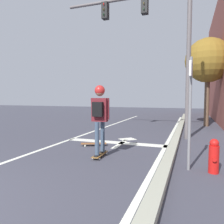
{
  "coord_description": "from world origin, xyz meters",
  "views": [
    {
      "loc": [
        3.71,
        -1.07,
        1.54
      ],
      "look_at": [
        1.07,
        6.15,
        1.0
      ],
      "focal_mm": 34.84,
      "sensor_mm": 36.0,
      "label": 1
    }
  ],
  "objects_px": {
    "skateboard": "(100,154)",
    "fire_hydrant": "(214,156)",
    "spare_skateboard": "(94,144)",
    "street_sign_post": "(190,97)",
    "roadside_tree": "(208,61)",
    "traffic_signal_mast": "(154,30)",
    "skater": "(100,110)"
  },
  "relations": [
    {
      "from": "traffic_signal_mast",
      "to": "roadside_tree",
      "type": "height_order",
      "value": "traffic_signal_mast"
    },
    {
      "from": "fire_hydrant",
      "to": "skater",
      "type": "bearing_deg",
      "value": 173.78
    },
    {
      "from": "skater",
      "to": "roadside_tree",
      "type": "relative_size",
      "value": 0.38
    },
    {
      "from": "spare_skateboard",
      "to": "street_sign_post",
      "type": "distance_m",
      "value": 3.47
    },
    {
      "from": "street_sign_post",
      "to": "roadside_tree",
      "type": "distance_m",
      "value": 7.84
    },
    {
      "from": "skateboard",
      "to": "traffic_signal_mast",
      "type": "distance_m",
      "value": 5.23
    },
    {
      "from": "spare_skateboard",
      "to": "traffic_signal_mast",
      "type": "relative_size",
      "value": 0.14
    },
    {
      "from": "fire_hydrant",
      "to": "spare_skateboard",
      "type": "bearing_deg",
      "value": 157.13
    },
    {
      "from": "traffic_signal_mast",
      "to": "roadside_tree",
      "type": "bearing_deg",
      "value": 62.09
    },
    {
      "from": "skater",
      "to": "spare_skateboard",
      "type": "bearing_deg",
      "value": 121.66
    },
    {
      "from": "traffic_signal_mast",
      "to": "street_sign_post",
      "type": "distance_m",
      "value": 4.57
    },
    {
      "from": "spare_skateboard",
      "to": "fire_hydrant",
      "type": "distance_m",
      "value": 3.61
    },
    {
      "from": "skater",
      "to": "traffic_signal_mast",
      "type": "height_order",
      "value": "traffic_signal_mast"
    },
    {
      "from": "skateboard",
      "to": "fire_hydrant",
      "type": "height_order",
      "value": "fire_hydrant"
    },
    {
      "from": "skater",
      "to": "street_sign_post",
      "type": "relative_size",
      "value": 0.75
    },
    {
      "from": "traffic_signal_mast",
      "to": "spare_skateboard",
      "type": "bearing_deg",
      "value": -124.12
    },
    {
      "from": "skateboard",
      "to": "fire_hydrant",
      "type": "relative_size",
      "value": 1.09
    },
    {
      "from": "traffic_signal_mast",
      "to": "fire_hydrant",
      "type": "xyz_separation_m",
      "value": [
        1.82,
        -3.6,
        -3.7
      ]
    },
    {
      "from": "spare_skateboard",
      "to": "street_sign_post",
      "type": "xyz_separation_m",
      "value": [
        2.84,
        -1.37,
        1.47
      ]
    },
    {
      "from": "skateboard",
      "to": "fire_hydrant",
      "type": "bearing_deg",
      "value": -6.54
    },
    {
      "from": "skateboard",
      "to": "skater",
      "type": "relative_size",
      "value": 0.44
    },
    {
      "from": "fire_hydrant",
      "to": "roadside_tree",
      "type": "bearing_deg",
      "value": 87.73
    },
    {
      "from": "skateboard",
      "to": "roadside_tree",
      "type": "relative_size",
      "value": 0.17
    },
    {
      "from": "street_sign_post",
      "to": "fire_hydrant",
      "type": "xyz_separation_m",
      "value": [
        0.48,
        -0.03,
        -1.19
      ]
    },
    {
      "from": "roadside_tree",
      "to": "skater",
      "type": "bearing_deg",
      "value": -111.81
    },
    {
      "from": "skateboard",
      "to": "traffic_signal_mast",
      "type": "relative_size",
      "value": 0.13
    },
    {
      "from": "street_sign_post",
      "to": "spare_skateboard",
      "type": "bearing_deg",
      "value": 154.24
    },
    {
      "from": "skater",
      "to": "traffic_signal_mast",
      "type": "bearing_deg",
      "value": 76.33
    },
    {
      "from": "spare_skateboard",
      "to": "roadside_tree",
      "type": "bearing_deg",
      "value": 59.8
    },
    {
      "from": "skateboard",
      "to": "fire_hydrant",
      "type": "xyz_separation_m",
      "value": [
        2.63,
        -0.3,
        0.28
      ]
    },
    {
      "from": "skateboard",
      "to": "traffic_signal_mast",
      "type": "height_order",
      "value": "traffic_signal_mast"
    },
    {
      "from": "fire_hydrant",
      "to": "roadside_tree",
      "type": "distance_m",
      "value": 8.2
    }
  ]
}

